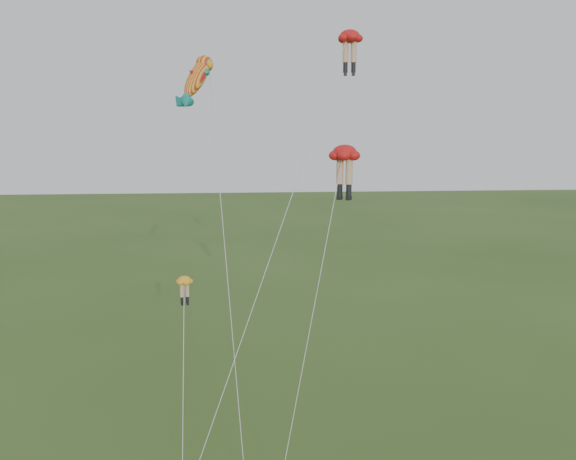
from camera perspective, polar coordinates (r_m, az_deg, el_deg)
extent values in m
ellipsoid|color=red|center=(34.21, 5.52, 16.78)|extent=(1.54, 1.54, 0.67)
cylinder|color=tan|center=(34.10, 5.14, 15.47)|extent=(0.30, 0.30, 1.03)
cylinder|color=black|center=(34.01, 5.12, 14.18)|extent=(0.23, 0.23, 0.51)
cube|color=black|center=(33.98, 5.12, 13.63)|extent=(0.21, 0.32, 0.15)
cylinder|color=tan|center=(34.11, 5.86, 15.45)|extent=(0.30, 0.30, 1.03)
cylinder|color=black|center=(34.02, 5.84, 14.17)|extent=(0.23, 0.23, 0.51)
cube|color=black|center=(33.99, 5.83, 13.61)|extent=(0.21, 0.32, 0.15)
cylinder|color=silver|center=(29.36, -1.21, -1.40)|extent=(8.51, 8.78, 20.67)
ellipsoid|color=red|center=(29.03, 5.07, 6.87)|extent=(2.01, 2.01, 0.73)
cylinder|color=tan|center=(29.15, 4.64, 5.19)|extent=(0.32, 0.32, 1.11)
cylinder|color=black|center=(29.21, 4.62, 3.56)|extent=(0.25, 0.25, 0.55)
cube|color=black|center=(29.24, 4.61, 2.87)|extent=(0.33, 0.37, 0.16)
cylinder|color=tan|center=(28.98, 5.45, 5.16)|extent=(0.32, 0.32, 1.11)
cylinder|color=black|center=(29.04, 5.43, 3.52)|extent=(0.25, 0.25, 0.55)
cube|color=black|center=(29.07, 5.42, 2.82)|extent=(0.33, 0.37, 0.16)
cylinder|color=silver|center=(28.17, 2.15, -7.83)|extent=(3.40, 3.49, 14.93)
ellipsoid|color=#F4A41F|center=(28.81, -9.20, -4.42)|extent=(0.92, 0.92, 0.39)
cylinder|color=tan|center=(28.90, -9.41, -5.32)|extent=(0.17, 0.17, 0.59)
cylinder|color=black|center=(29.00, -9.39, -6.17)|extent=(0.13, 0.13, 0.30)
cube|color=black|center=(29.05, -9.38, -6.53)|extent=(0.13, 0.19, 0.09)
cylinder|color=tan|center=(28.93, -8.95, -5.29)|extent=(0.17, 0.17, 0.59)
cylinder|color=black|center=(29.04, -8.93, -6.14)|extent=(0.13, 0.13, 0.30)
cube|color=black|center=(29.09, -8.92, -6.50)|extent=(0.13, 0.19, 0.09)
cylinder|color=silver|center=(27.76, -9.31, -14.47)|extent=(0.05, 5.05, 9.19)
ellipsoid|color=gold|center=(31.86, -8.05, 13.35)|extent=(2.16, 2.38, 2.54)
sphere|color=gold|center=(31.86, -8.05, 13.35)|extent=(1.50, 1.55, 1.27)
cone|color=#13807E|center=(31.86, -8.05, 13.35)|extent=(1.31, 1.39, 1.18)
cone|color=#13807E|center=(31.86, -8.05, 13.35)|extent=(1.31, 1.39, 1.18)
cone|color=#13807E|center=(31.86, -8.05, 13.35)|extent=(0.74, 0.78, 0.66)
cone|color=#13807E|center=(31.86, -8.05, 13.35)|extent=(0.74, 0.78, 0.66)
cone|color=#AB121C|center=(31.86, -8.05, 13.35)|extent=(0.76, 0.79, 0.66)
cylinder|color=silver|center=(29.41, -6.01, -3.95)|extent=(1.98, 6.00, 18.13)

